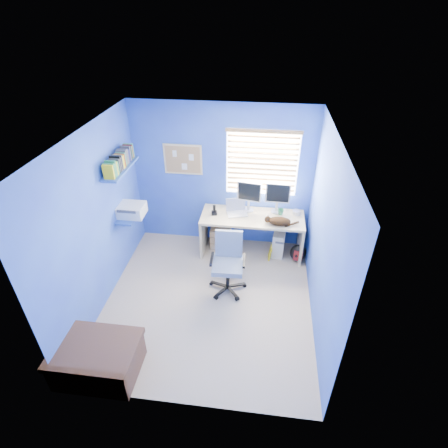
# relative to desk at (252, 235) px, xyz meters

# --- Properties ---
(floor) EXTENTS (3.00, 3.20, 0.00)m
(floor) POSITION_rel_desk_xyz_m (-0.55, -1.26, -0.37)
(floor) COLOR tan
(floor) RESTS_ON ground
(ceiling) EXTENTS (3.00, 3.20, 0.00)m
(ceiling) POSITION_rel_desk_xyz_m (-0.55, -1.26, 2.13)
(ceiling) COLOR white
(ceiling) RESTS_ON wall_back
(wall_back) EXTENTS (3.00, 0.01, 2.50)m
(wall_back) POSITION_rel_desk_xyz_m (-0.55, 0.34, 0.88)
(wall_back) COLOR #2D43BA
(wall_back) RESTS_ON ground
(wall_front) EXTENTS (3.00, 0.01, 2.50)m
(wall_front) POSITION_rel_desk_xyz_m (-0.55, -2.86, 0.88)
(wall_front) COLOR #2D43BA
(wall_front) RESTS_ON ground
(wall_left) EXTENTS (0.01, 3.20, 2.50)m
(wall_left) POSITION_rel_desk_xyz_m (-2.05, -1.26, 0.88)
(wall_left) COLOR #2D43BA
(wall_left) RESTS_ON ground
(wall_right) EXTENTS (0.01, 3.20, 2.50)m
(wall_right) POSITION_rel_desk_xyz_m (0.95, -1.26, 0.88)
(wall_right) COLOR #2D43BA
(wall_right) RESTS_ON ground
(desk) EXTENTS (1.71, 0.65, 0.74)m
(desk) POSITION_rel_desk_xyz_m (0.00, 0.00, 0.00)
(desk) COLOR beige
(desk) RESTS_ON floor
(laptop) EXTENTS (0.39, 0.35, 0.22)m
(laptop) POSITION_rel_desk_xyz_m (-0.26, 0.04, 0.48)
(laptop) COLOR silver
(laptop) RESTS_ON desk
(monitor_left) EXTENTS (0.41, 0.19, 0.54)m
(monitor_left) POSITION_rel_desk_xyz_m (-0.08, 0.18, 0.64)
(monitor_left) COLOR silver
(monitor_left) RESTS_ON desk
(monitor_right) EXTENTS (0.40, 0.13, 0.54)m
(monitor_right) POSITION_rel_desk_xyz_m (0.39, 0.19, 0.64)
(monitor_right) COLOR silver
(monitor_right) RESTS_ON desk
(phone) EXTENTS (0.11, 0.13, 0.17)m
(phone) POSITION_rel_desk_xyz_m (-0.64, -0.00, 0.45)
(phone) COLOR black
(phone) RESTS_ON desk
(mug) EXTENTS (0.10, 0.09, 0.10)m
(mug) POSITION_rel_desk_xyz_m (0.46, 0.12, 0.42)
(mug) COLOR #2C844F
(mug) RESTS_ON desk
(cd_spindle) EXTENTS (0.13, 0.13, 0.07)m
(cd_spindle) POSITION_rel_desk_xyz_m (0.72, 0.17, 0.41)
(cd_spindle) COLOR silver
(cd_spindle) RESTS_ON desk
(cat) EXTENTS (0.37, 0.21, 0.13)m
(cat) POSITION_rel_desk_xyz_m (0.44, -0.19, 0.43)
(cat) COLOR black
(cat) RESTS_ON desk
(tower_pc) EXTENTS (0.24, 0.46, 0.45)m
(tower_pc) POSITION_rel_desk_xyz_m (0.48, 0.06, -0.14)
(tower_pc) COLOR beige
(tower_pc) RESTS_ON floor
(drawer_boxes) EXTENTS (0.35, 0.28, 0.41)m
(drawer_boxes) POSITION_rel_desk_xyz_m (-0.55, 0.10, -0.17)
(drawer_boxes) COLOR tan
(drawer_boxes) RESTS_ON floor
(yellow_book) EXTENTS (0.03, 0.17, 0.24)m
(yellow_book) POSITION_rel_desk_xyz_m (0.34, -0.14, -0.25)
(yellow_book) COLOR yellow
(yellow_book) RESTS_ON floor
(backpack) EXTENTS (0.30, 0.25, 0.31)m
(backpack) POSITION_rel_desk_xyz_m (0.80, -0.13, -0.21)
(backpack) COLOR black
(backpack) RESTS_ON floor
(bed_corner) EXTENTS (0.93, 0.66, 0.45)m
(bed_corner) POSITION_rel_desk_xyz_m (-1.65, -2.58, -0.15)
(bed_corner) COLOR brown
(bed_corner) RESTS_ON floor
(office_chair) EXTENTS (0.57, 0.57, 0.94)m
(office_chair) POSITION_rel_desk_xyz_m (-0.30, -0.94, -0.02)
(office_chair) COLOR black
(office_chair) RESTS_ON floor
(window_blinds) EXTENTS (1.15, 0.05, 1.10)m
(window_blinds) POSITION_rel_desk_xyz_m (0.10, 0.31, 1.18)
(window_blinds) COLOR white
(window_blinds) RESTS_ON ground
(corkboard) EXTENTS (0.64, 0.02, 0.52)m
(corkboard) POSITION_rel_desk_xyz_m (-1.20, 0.33, 1.18)
(corkboard) COLOR beige
(corkboard) RESTS_ON ground
(wall_shelves) EXTENTS (0.42, 0.90, 1.05)m
(wall_shelves) POSITION_rel_desk_xyz_m (-1.90, -0.51, 1.06)
(wall_shelves) COLOR #2D53AA
(wall_shelves) RESTS_ON ground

